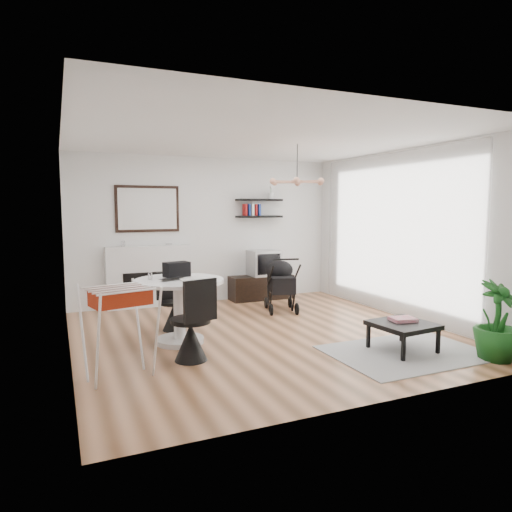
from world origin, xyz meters
name	(u,v)px	position (x,y,z in m)	size (l,w,h in m)	color
floor	(262,334)	(0.00, 0.00, 0.00)	(5.00, 5.00, 0.00)	brown
ceiling	(262,138)	(0.00, 0.00, 2.70)	(5.00, 5.00, 0.00)	white
wall_back	(207,230)	(0.00, 2.50, 1.35)	(5.00, 5.00, 0.00)	white
wall_left	(66,244)	(-2.50, 0.00, 1.35)	(5.00, 5.00, 0.00)	white
wall_right	(405,234)	(2.50, 0.00, 1.35)	(5.00, 5.00, 0.00)	white
sheer_curtain	(391,234)	(2.40, 0.20, 1.35)	(0.04, 3.60, 2.60)	white
fireplace	(150,269)	(-1.10, 2.42, 0.69)	(1.50, 0.17, 2.16)	white
shelf_lower	(259,217)	(1.01, 2.37, 1.60)	(0.90, 0.25, 0.04)	black
shelf_upper	(259,200)	(1.01, 2.37, 1.92)	(0.90, 0.25, 0.04)	black
pendant_lamp	(297,182)	(0.70, 0.30, 2.15)	(0.90, 0.90, 0.10)	tan
tv_console	(261,287)	(1.01, 2.27, 0.23)	(1.23, 0.43, 0.46)	black
crt_tv	(264,263)	(1.06, 2.27, 0.71)	(0.56, 0.49, 0.49)	#AAA9AC
dining_table	(179,301)	(-1.16, 0.05, 0.56)	(1.16, 1.16, 0.85)	white
laptop	(173,280)	(-1.26, -0.04, 0.86)	(0.31, 0.20, 0.02)	black
black_bag	(177,269)	(-1.13, 0.29, 0.94)	(0.33, 0.20, 0.20)	black
newspaper	(196,280)	(-0.99, -0.12, 0.85)	(0.37, 0.30, 0.01)	silver
drinking_glass	(150,276)	(-1.50, 0.20, 0.89)	(0.05, 0.05, 0.09)	white
chair_far	(173,312)	(-1.09, 0.72, 0.26)	(0.41, 0.42, 0.84)	black
chair_near	(192,335)	(-1.21, -0.70, 0.31)	(0.50, 0.52, 0.98)	black
drying_rack	(120,331)	(-2.04, -0.95, 0.51)	(0.77, 0.74, 0.97)	white
stroller	(281,287)	(0.91, 1.24, 0.41)	(0.68, 0.87, 0.97)	black
rug	(407,352)	(1.27, -1.48, 0.01)	(1.87, 1.35, 0.01)	#9A9A9A
coffee_table	(403,326)	(1.27, -1.40, 0.32)	(0.73, 0.73, 0.35)	black
magazines	(403,319)	(1.33, -1.33, 0.38)	(0.30, 0.23, 0.04)	#DE3752
potted_plant	(497,321)	(2.05, -2.08, 0.46)	(0.52, 0.52, 0.93)	#175118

